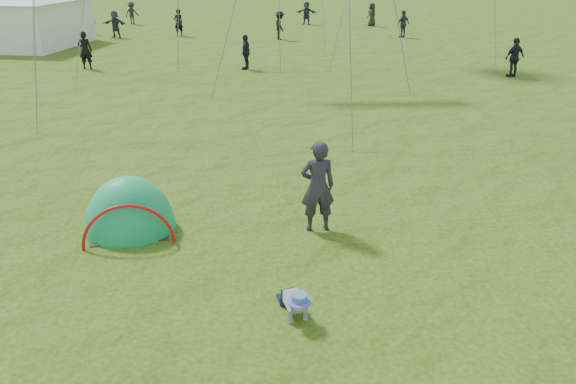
{
  "coord_description": "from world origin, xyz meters",
  "views": [
    {
      "loc": [
        -0.58,
        -7.32,
        5.15
      ],
      "look_at": [
        -0.17,
        2.31,
        1.0
      ],
      "focal_mm": 35.0,
      "sensor_mm": 36.0,
      "label": 1
    }
  ],
  "objects_px": {
    "crawling_toddler": "(295,302)",
    "standing_adult": "(318,186)",
    "popup_tent": "(131,231)",
    "event_marquee": "(17,6)"
  },
  "relations": [
    {
      "from": "crawling_toddler",
      "to": "standing_adult",
      "type": "bearing_deg",
      "value": 62.36
    },
    {
      "from": "standing_adult",
      "to": "event_marquee",
      "type": "bearing_deg",
      "value": -64.27
    },
    {
      "from": "crawling_toddler",
      "to": "popup_tent",
      "type": "distance_m",
      "value": 4.34
    },
    {
      "from": "crawling_toddler",
      "to": "standing_adult",
      "type": "relative_size",
      "value": 0.37
    },
    {
      "from": "event_marquee",
      "to": "crawling_toddler",
      "type": "bearing_deg",
      "value": -50.29
    },
    {
      "from": "crawling_toddler",
      "to": "popup_tent",
      "type": "bearing_deg",
      "value": 120.09
    },
    {
      "from": "standing_adult",
      "to": "event_marquee",
      "type": "xyz_separation_m",
      "value": [
        -15.15,
        24.36,
        1.31
      ]
    },
    {
      "from": "standing_adult",
      "to": "crawling_toddler",
      "type": "bearing_deg",
      "value": 72.27
    },
    {
      "from": "popup_tent",
      "to": "event_marquee",
      "type": "xyz_separation_m",
      "value": [
        -11.43,
        24.27,
        2.24
      ]
    },
    {
      "from": "popup_tent",
      "to": "event_marquee",
      "type": "relative_size",
      "value": 0.35
    }
  ]
}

